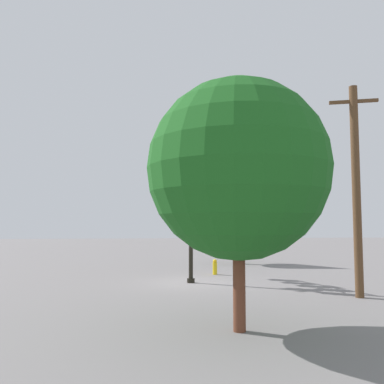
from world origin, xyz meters
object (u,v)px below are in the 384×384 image
Objects in this scene: tree_near at (239,198)px; fire_hydrant at (215,267)px; utility_pole at (356,187)px; tree_mid at (238,169)px; signal_pole_assembly at (180,172)px.

fire_hydrant is at bearing 154.57° from tree_near.
fire_hydrant is at bearing 29.86° from utility_pole.
tree_mid is (-4.17, 5.54, 0.02)m from utility_pole.
signal_pole_assembly is 5.62m from fire_hydrant.
tree_mid is at bearing 166.92° from tree_near.
utility_pole is (-5.87, -6.29, -1.26)m from signal_pole_assembly.
tree_near is at bearing -13.08° from tree_mid.
signal_pole_assembly is 1.14× the size of tree_mid.
utility_pole reaches higher than tree_mid.
fire_hydrant is 12.22m from tree_mid.
utility_pole is at bearing -53.02° from tree_mid.
fire_hydrant is (7.38, 4.24, -3.74)m from utility_pole.
utility_pole reaches higher than tree_near.
tree_near is at bearing -25.43° from fire_hydrant.
utility_pole is 1.23× the size of tree_mid.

